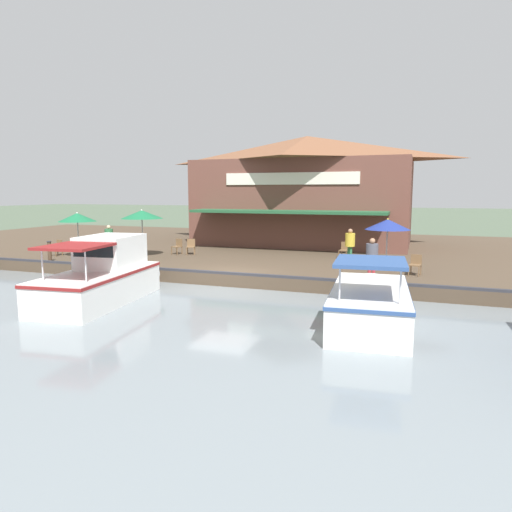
{
  "coord_description": "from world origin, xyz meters",
  "views": [
    {
      "loc": [
        17.23,
        7.54,
        4.01
      ],
      "look_at": [
        -1.0,
        1.04,
        1.3
      ],
      "focal_mm": 32.0,
      "sensor_mm": 36.0,
      "label": 1
    }
  ],
  "objects_px": {
    "patio_umbrella_near_quay_edge": "(77,217)",
    "cafe_chair_far_corner_seat": "(103,248)",
    "cafe_chair_back_row_seat": "(344,249)",
    "tree_downstream_bank": "(215,177)",
    "person_at_quay_edge": "(350,242)",
    "waterfront_restaurant": "(306,189)",
    "cafe_chair_facing_river": "(178,246)",
    "cafe_chair_beside_entrance": "(58,247)",
    "mooring_post": "(50,251)",
    "patio_umbrella_back_row": "(142,214)",
    "cafe_chair_under_first_umbrella": "(415,264)",
    "person_near_entrance": "(372,254)",
    "motorboat_nearest_quay": "(370,300)",
    "patio_umbrella_mid_patio_right": "(388,225)",
    "tree_behind_restaurant": "(252,179)",
    "person_mid_patio": "(109,236)",
    "cafe_chair_mid_patio": "(191,246)",
    "motorboat_mid_row": "(108,276)"
  },
  "relations": [
    {
      "from": "waterfront_restaurant",
      "to": "cafe_chair_beside_entrance",
      "type": "bearing_deg",
      "value": -46.25
    },
    {
      "from": "motorboat_nearest_quay",
      "to": "person_mid_patio",
      "type": "bearing_deg",
      "value": -115.06
    },
    {
      "from": "cafe_chair_far_corner_seat",
      "to": "person_mid_patio",
      "type": "distance_m",
      "value": 1.25
    },
    {
      "from": "patio_umbrella_mid_patio_right",
      "to": "person_at_quay_edge",
      "type": "bearing_deg",
      "value": -123.24
    },
    {
      "from": "patio_umbrella_mid_patio_right",
      "to": "motorboat_nearest_quay",
      "type": "relative_size",
      "value": 0.37
    },
    {
      "from": "cafe_chair_under_first_umbrella",
      "to": "person_at_quay_edge",
      "type": "relative_size",
      "value": 0.51
    },
    {
      "from": "patio_umbrella_mid_patio_right",
      "to": "cafe_chair_mid_patio",
      "type": "height_order",
      "value": "patio_umbrella_mid_patio_right"
    },
    {
      "from": "cafe_chair_back_row_seat",
      "to": "tree_downstream_bank",
      "type": "distance_m",
      "value": 17.95
    },
    {
      "from": "cafe_chair_under_first_umbrella",
      "to": "cafe_chair_mid_patio",
      "type": "bearing_deg",
      "value": -102.42
    },
    {
      "from": "cafe_chair_mid_patio",
      "to": "motorboat_mid_row",
      "type": "xyz_separation_m",
      "value": [
        8.57,
        1.06,
        -0.14
      ]
    },
    {
      "from": "motorboat_mid_row",
      "to": "patio_umbrella_near_quay_edge",
      "type": "bearing_deg",
      "value": -132.45
    },
    {
      "from": "motorboat_mid_row",
      "to": "patio_umbrella_mid_patio_right",
      "type": "bearing_deg",
      "value": 127.59
    },
    {
      "from": "patio_umbrella_mid_patio_right",
      "to": "tree_downstream_bank",
      "type": "relative_size",
      "value": 0.35
    },
    {
      "from": "patio_umbrella_near_quay_edge",
      "to": "person_near_entrance",
      "type": "height_order",
      "value": "patio_umbrella_near_quay_edge"
    },
    {
      "from": "waterfront_restaurant",
      "to": "motorboat_mid_row",
      "type": "height_order",
      "value": "waterfront_restaurant"
    },
    {
      "from": "cafe_chair_under_first_umbrella",
      "to": "person_near_entrance",
      "type": "height_order",
      "value": "person_near_entrance"
    },
    {
      "from": "cafe_chair_mid_patio",
      "to": "cafe_chair_beside_entrance",
      "type": "height_order",
      "value": "same"
    },
    {
      "from": "cafe_chair_beside_entrance",
      "to": "mooring_post",
      "type": "bearing_deg",
      "value": 33.94
    },
    {
      "from": "waterfront_restaurant",
      "to": "mooring_post",
      "type": "height_order",
      "value": "waterfront_restaurant"
    },
    {
      "from": "mooring_post",
      "to": "tree_downstream_bank",
      "type": "height_order",
      "value": "tree_downstream_bank"
    },
    {
      "from": "cafe_chair_mid_patio",
      "to": "motorboat_nearest_quay",
      "type": "relative_size",
      "value": 0.14
    },
    {
      "from": "person_at_quay_edge",
      "to": "cafe_chair_back_row_seat",
      "type": "bearing_deg",
      "value": -161.45
    },
    {
      "from": "person_mid_patio",
      "to": "cafe_chair_facing_river",
      "type": "bearing_deg",
      "value": 106.48
    },
    {
      "from": "cafe_chair_mid_patio",
      "to": "cafe_chair_far_corner_seat",
      "type": "xyz_separation_m",
      "value": [
        2.33,
        -4.04,
        0.0
      ]
    },
    {
      "from": "tree_downstream_bank",
      "to": "person_at_quay_edge",
      "type": "bearing_deg",
      "value": 44.97
    },
    {
      "from": "cafe_chair_facing_river",
      "to": "motorboat_nearest_quay",
      "type": "relative_size",
      "value": 0.14
    },
    {
      "from": "patio_umbrella_near_quay_edge",
      "to": "person_mid_patio",
      "type": "relative_size",
      "value": 1.49
    },
    {
      "from": "patio_umbrella_mid_patio_right",
      "to": "cafe_chair_under_first_umbrella",
      "type": "height_order",
      "value": "patio_umbrella_mid_patio_right"
    },
    {
      "from": "mooring_post",
      "to": "patio_umbrella_mid_patio_right",
      "type": "bearing_deg",
      "value": 102.44
    },
    {
      "from": "cafe_chair_back_row_seat",
      "to": "tree_downstream_bank",
      "type": "bearing_deg",
      "value": -132.87
    },
    {
      "from": "cafe_chair_far_corner_seat",
      "to": "motorboat_nearest_quay",
      "type": "bearing_deg",
      "value": 67.83
    },
    {
      "from": "person_near_entrance",
      "to": "patio_umbrella_near_quay_edge",
      "type": "bearing_deg",
      "value": -95.27
    },
    {
      "from": "waterfront_restaurant",
      "to": "cafe_chair_facing_river",
      "type": "xyz_separation_m",
      "value": [
        8.02,
        -5.34,
        -3.13
      ]
    },
    {
      "from": "patio_umbrella_near_quay_edge",
      "to": "motorboat_nearest_quay",
      "type": "relative_size",
      "value": 0.39
    },
    {
      "from": "cafe_chair_facing_river",
      "to": "mooring_post",
      "type": "relative_size",
      "value": 0.83
    },
    {
      "from": "tree_behind_restaurant",
      "to": "cafe_chair_under_first_umbrella",
      "type": "bearing_deg",
      "value": 40.14
    },
    {
      "from": "waterfront_restaurant",
      "to": "cafe_chair_mid_patio",
      "type": "bearing_deg",
      "value": -30.38
    },
    {
      "from": "cafe_chair_mid_patio",
      "to": "cafe_chair_far_corner_seat",
      "type": "bearing_deg",
      "value": -60.1
    },
    {
      "from": "patio_umbrella_back_row",
      "to": "cafe_chair_under_first_umbrella",
      "type": "xyz_separation_m",
      "value": [
        0.97,
        13.78,
        -1.77
      ]
    },
    {
      "from": "patio_umbrella_near_quay_edge",
      "to": "cafe_chair_far_corner_seat",
      "type": "xyz_separation_m",
      "value": [
        -0.59,
        1.08,
        -1.63
      ]
    },
    {
      "from": "cafe_chair_under_first_umbrella",
      "to": "motorboat_nearest_quay",
      "type": "distance_m",
      "value": 5.81
    },
    {
      "from": "cafe_chair_far_corner_seat",
      "to": "patio_umbrella_near_quay_edge",
      "type": "bearing_deg",
      "value": -61.07
    },
    {
      "from": "patio_umbrella_mid_patio_right",
      "to": "person_near_entrance",
      "type": "height_order",
      "value": "patio_umbrella_mid_patio_right"
    },
    {
      "from": "cafe_chair_beside_entrance",
      "to": "cafe_chair_facing_river",
      "type": "bearing_deg",
      "value": 114.74
    },
    {
      "from": "cafe_chair_far_corner_seat",
      "to": "patio_umbrella_back_row",
      "type": "bearing_deg",
      "value": 109.15
    },
    {
      "from": "waterfront_restaurant",
      "to": "patio_umbrella_near_quay_edge",
      "type": "distance_m",
      "value": 14.59
    },
    {
      "from": "cafe_chair_under_first_umbrella",
      "to": "patio_umbrella_mid_patio_right",
      "type": "bearing_deg",
      "value": -135.81
    },
    {
      "from": "cafe_chair_far_corner_seat",
      "to": "person_at_quay_edge",
      "type": "relative_size",
      "value": 0.51
    },
    {
      "from": "cafe_chair_beside_entrance",
      "to": "person_mid_patio",
      "type": "height_order",
      "value": "person_mid_patio"
    },
    {
      "from": "cafe_chair_under_first_umbrella",
      "to": "cafe_chair_far_corner_seat",
      "type": "bearing_deg",
      "value": -90.96
    }
  ]
}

